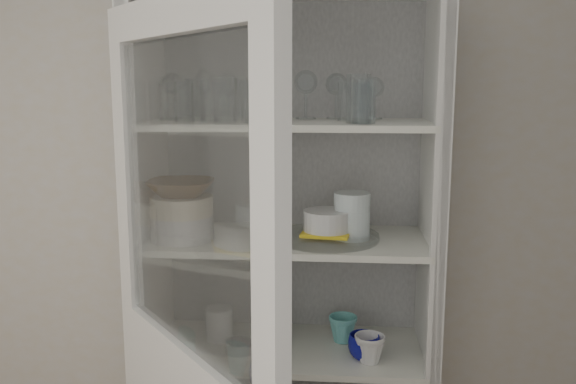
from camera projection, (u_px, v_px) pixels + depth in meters
The scene contains 33 objects.
wall_back at pixel (241, 211), 2.35m from camera, with size 3.60×0.02×2.60m, color #B3A994.
pantry_cabinet at pixel (289, 317), 2.23m from camera, with size 1.00×0.45×2.10m.
tumbler_0 at pixel (184, 102), 1.95m from camera, with size 0.06×0.06×0.13m, color silver.
tumbler_1 at pixel (210, 102), 1.95m from camera, with size 0.07×0.07×0.13m, color silver.
tumbler_2 at pixel (225, 100), 1.89m from camera, with size 0.07×0.07×0.14m, color silver.
tumbler_3 at pixel (252, 101), 1.91m from camera, with size 0.07×0.07×0.14m, color silver.
tumbler_4 at pixel (359, 99), 1.88m from camera, with size 0.08×0.08×0.15m, color silver.
tumbler_5 at pixel (362, 103), 1.89m from camera, with size 0.06×0.06×0.13m, color silver.
tumbler_6 at pixel (365, 102), 1.87m from camera, with size 0.07×0.07×0.14m, color silver.
tumbler_7 at pixel (168, 102), 2.07m from camera, with size 0.06×0.06×0.12m, color silver.
tumbler_8 at pixel (195, 100), 2.07m from camera, with size 0.07×0.07×0.14m, color silver.
tumbler_9 at pixel (226, 101), 2.05m from camera, with size 0.07×0.07×0.13m, color silver.
tumbler_10 at pixel (245, 99), 2.05m from camera, with size 0.07×0.07×0.14m, color silver.
tumbler_11 at pixel (347, 101), 2.01m from camera, with size 0.06×0.06×0.13m, color silver.
goblet_0 at pixel (173, 94), 2.13m from camera, with size 0.08×0.08×0.17m, color silver, non-canonical shape.
goblet_1 at pixel (306, 93), 2.13m from camera, with size 0.08×0.08×0.19m, color silver, non-canonical shape.
goblet_2 at pixel (336, 94), 2.14m from camera, with size 0.08×0.08×0.17m, color silver, non-canonical shape.
goblet_3 at pixel (374, 96), 2.11m from camera, with size 0.07×0.07×0.16m, color silver, non-canonical shape.
plate_stack_front at pixel (182, 227), 2.07m from camera, with size 0.21×0.21×0.08m, color silver.
plate_stack_back at pixel (179, 220), 2.24m from camera, with size 0.20×0.20×0.06m, color silver.
cream_bowl at pixel (181, 205), 2.06m from camera, with size 0.21×0.21×0.07m, color beige.
terracotta_bowl at pixel (181, 188), 2.05m from camera, with size 0.23×0.23×0.06m, color #482C12.
glass_platter at pixel (327, 237), 2.07m from camera, with size 0.35×0.35×0.02m, color silver.
yellow_trivet at pixel (327, 232), 2.07m from camera, with size 0.16×0.16×0.01m, color yellow.
white_ramekin at pixel (327, 220), 2.06m from camera, with size 0.16×0.16×0.07m, color silver.
grey_bowl_stack at pixel (352, 216), 2.07m from camera, with size 0.12×0.12×0.16m, color silver.
mug_blue at pixel (364, 347), 2.06m from camera, with size 0.11×0.11×0.09m, color navy.
mug_teal at pixel (343, 329), 2.20m from camera, with size 0.10×0.10×0.10m, color teal.
mug_white at pixel (370, 349), 2.04m from camera, with size 0.10×0.10×0.10m, color silver.
teal_jar at pixel (270, 327), 2.19m from camera, with size 0.10×0.10×0.12m.
measuring_cups at pixel (239, 346), 2.12m from camera, with size 0.10×0.10×0.04m, color #A3A2AA.
white_canister at pixel (219, 323), 2.23m from camera, with size 0.10×0.10×0.12m, color silver.
tumbler_12 at pixel (256, 102), 1.90m from camera, with size 0.07×0.07×0.14m, color silver.
Camera 1 is at (0.37, -0.77, 1.78)m, focal length 38.00 mm.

